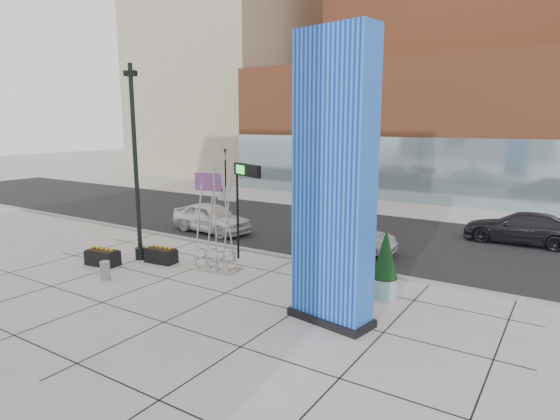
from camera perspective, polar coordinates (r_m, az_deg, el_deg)
The scene contains 20 objects.
ground at distance 18.69m, azimuth -7.12°, elevation -8.52°, with size 160.00×160.00×0.00m, color #9E9991.
street_asphalt at distance 26.82m, azimuth 6.66°, elevation -2.59°, with size 80.00×12.00×0.02m, color black.
curb_edge at distance 21.74m, azimuth -0.35°, elevation -5.52°, with size 80.00×0.30×0.12m, color gray.
tower_podium at distance 41.82m, azimuth 18.55°, elevation 9.25°, with size 34.00×10.00×11.00m, color #A4522F.
tower_glass_front at distance 37.36m, azimuth 16.44°, elevation 4.65°, with size 34.00×0.60×5.00m, color #8CA5B2.
building_beige_left at distance 61.43m, azimuth -5.81°, elevation 20.78°, with size 18.00×20.00×34.00m, color tan.
blue_pylon at distance 13.94m, azimuth 6.53°, elevation 2.83°, with size 2.79×1.61×8.76m.
lamp_post at distance 21.59m, azimuth -17.08°, elevation 3.25°, with size 0.59×0.47×8.58m.
public_art_sculpture at distance 19.76m, azimuth -7.85°, elevation -3.81°, with size 2.15×1.28×4.62m.
concrete_bollard at distance 19.81m, azimuth -20.53°, elevation -6.91°, with size 0.38×0.38×0.73m, color gray.
overhead_street_sign at distance 20.36m, azimuth -3.60°, elevation 3.97°, with size 1.95×1.02×4.37m.
round_planter_east at distance 16.97m, azimuth 12.69°, elevation -6.55°, with size 0.99×0.99×2.47m.
round_planter_mid at distance 17.22m, azimuth 10.28°, elevation -6.05°, with size 1.03×1.03×2.57m.
round_planter_west at distance 19.98m, azimuth 2.86°, elevation -4.04°, with size 0.89×0.89×2.22m.
box_planter_north at distance 21.40m, azimuth -14.30°, elevation -5.32°, with size 1.45×0.82×0.76m.
box_planter_south at distance 21.80m, azimuth -20.82°, elevation -5.35°, with size 1.54×0.91×0.80m.
car_white_west at distance 26.54m, azimuth -8.36°, elevation -0.96°, with size 1.96×4.87×1.66m, color white.
car_silver_mid at distance 22.38m, azimuth 8.17°, elevation -3.35°, with size 1.57×4.51×1.49m, color #9C9FA3.
car_dark_east at distance 26.85m, azimuth 27.33°, elevation -1.99°, with size 2.23×5.48×1.59m, color black.
traffic_signal at distance 37.07m, azimuth -6.67°, elevation 4.66°, with size 0.15×0.18×4.10m.
Camera 1 is at (11.39, -13.51, 6.10)m, focal length 30.00 mm.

